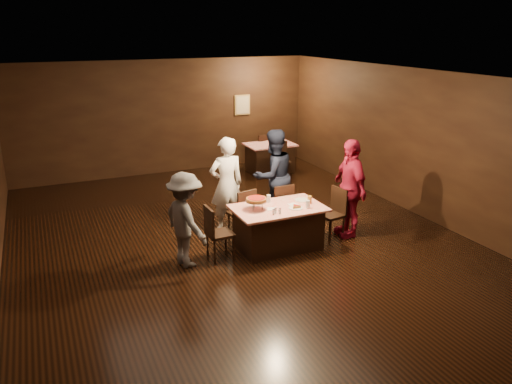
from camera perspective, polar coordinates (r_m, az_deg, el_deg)
room at (r=8.79m, az=-2.47°, el=7.52°), size 10.00×10.04×3.02m
main_table at (r=8.93m, az=2.53°, el=-4.06°), size 1.60×1.00×0.77m
back_table at (r=13.65m, az=1.59°, el=3.94°), size 1.30×0.90×0.77m
chair_far_left at (r=9.38m, az=-1.69°, el=-2.33°), size 0.50×0.50×0.95m
chair_far_right at (r=9.69m, az=2.69°, el=-1.65°), size 0.43×0.43×0.95m
chair_end_left at (r=8.50m, az=-4.14°, el=-4.64°), size 0.43×0.43×0.95m
chair_end_right at (r=9.41m, az=8.56°, el=-2.47°), size 0.49×0.49×0.95m
chair_back_near at (r=13.02m, az=2.92°, el=3.61°), size 0.48×0.48×0.95m
chair_back_far at (r=14.16m, az=0.54°, el=4.84°), size 0.50×0.50×0.95m
diner_white_jacket at (r=9.52m, az=-3.39°, el=0.85°), size 0.68×0.45×1.85m
diner_navy_hoodie at (r=10.02m, az=1.99°, el=1.86°), size 1.03×0.87×1.89m
diner_grey_knit at (r=8.22m, az=-8.05°, el=-3.17°), size 0.84×1.15×1.60m
diner_red_shirt at (r=9.45m, az=10.66°, el=0.45°), size 0.59×1.14×1.86m
pizza_stand at (r=8.61m, az=0.05°, el=-0.87°), size 0.38×0.38×0.22m
plate_with_slice at (r=8.74m, az=4.57°, el=-1.72°), size 0.25×0.25×0.06m
plate_empty at (r=9.16m, az=5.24°, el=-0.91°), size 0.25×0.25×0.01m
glass_front_right at (r=8.76m, az=5.94°, el=-1.40°), size 0.08×0.08×0.14m
glass_amber at (r=9.00m, az=6.14°, el=-0.88°), size 0.08×0.08×0.14m
glass_back at (r=9.00m, az=1.44°, el=-0.76°), size 0.08×0.08×0.14m
condiments at (r=8.46m, az=2.34°, el=-2.20°), size 0.17×0.10×0.09m
napkin_center at (r=8.92m, az=4.30°, el=-1.45°), size 0.19×0.19×0.01m
napkin_left at (r=8.68m, az=1.83°, el=-1.96°), size 0.21×0.21×0.01m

